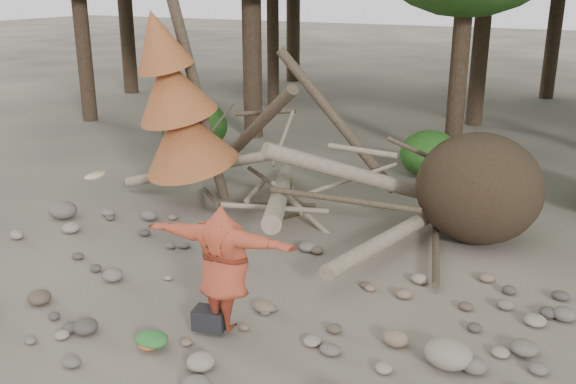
% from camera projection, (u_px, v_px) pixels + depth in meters
% --- Properties ---
extents(ground, '(120.00, 120.00, 0.00)m').
position_uv_depth(ground, '(220.00, 313.00, 9.01)').
color(ground, '#514C44').
rests_on(ground, ground).
extents(deadfall_pile, '(8.55, 5.24, 3.30)m').
position_uv_depth(deadfall_pile, '(444.00, 187.00, 11.40)').
color(deadfall_pile, '#332619').
rests_on(deadfall_pile, ground).
extents(dead_conifer, '(2.06, 2.16, 4.35)m').
position_uv_depth(dead_conifer, '(177.00, 106.00, 12.54)').
color(dead_conifer, '#4C3F30').
rests_on(dead_conifer, ground).
extents(bush_left, '(1.80, 1.80, 1.44)m').
position_uv_depth(bush_left, '(194.00, 126.00, 17.25)').
color(bush_left, '#1C4612').
rests_on(bush_left, ground).
extents(bush_mid, '(1.40, 1.40, 1.12)m').
position_uv_depth(bush_mid, '(430.00, 154.00, 15.06)').
color(bush_mid, '#265819').
rests_on(bush_mid, ground).
extents(frisbee_thrower, '(3.28, 0.72, 1.88)m').
position_uv_depth(frisbee_thrower, '(223.00, 268.00, 8.22)').
color(frisbee_thrower, '#9F3A24').
rests_on(frisbee_thrower, ground).
extents(backpack, '(0.47, 0.37, 0.28)m').
position_uv_depth(backpack, '(210.00, 323.00, 8.48)').
color(backpack, black).
rests_on(backpack, ground).
extents(cloth_green, '(0.44, 0.37, 0.17)m').
position_uv_depth(cloth_green, '(152.00, 343.00, 8.12)').
color(cloth_green, '#2A692A').
rests_on(cloth_green, ground).
extents(cloth_orange, '(0.26, 0.22, 0.10)m').
position_uv_depth(cloth_orange, '(148.00, 348.00, 8.06)').
color(cloth_orange, '#BE4E20').
rests_on(cloth_orange, ground).
extents(boulder_mid_right, '(0.58, 0.52, 0.35)m').
position_uv_depth(boulder_mid_right, '(448.00, 354.00, 7.71)').
color(boulder_mid_right, gray).
rests_on(boulder_mid_right, ground).
extents(boulder_mid_left, '(0.57, 0.51, 0.34)m').
position_uv_depth(boulder_mid_left, '(63.00, 210.00, 12.55)').
color(boulder_mid_left, '#615852').
rests_on(boulder_mid_left, ground).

